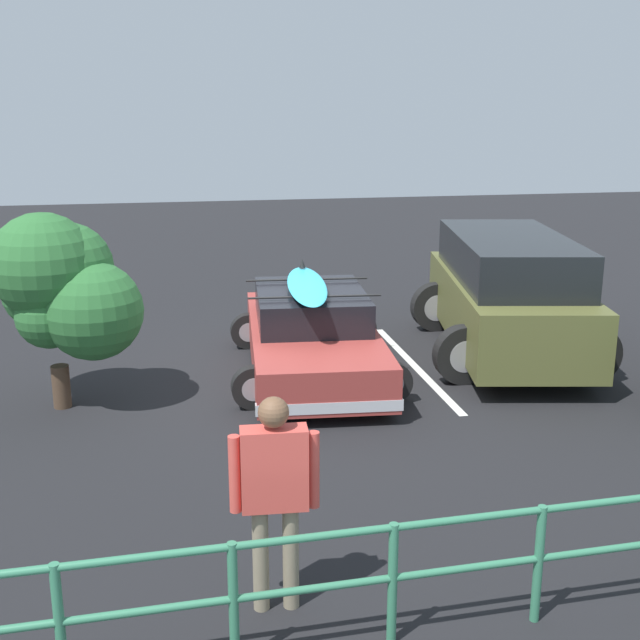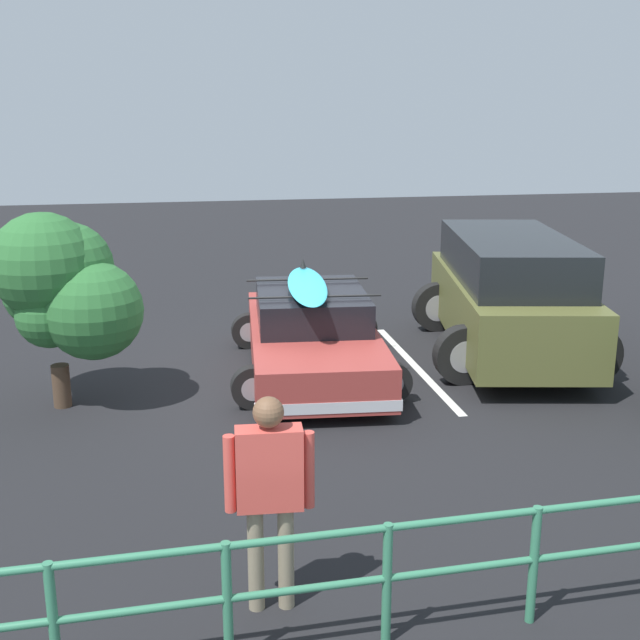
{
  "view_description": "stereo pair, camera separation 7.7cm",
  "coord_description": "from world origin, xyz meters",
  "views": [
    {
      "loc": [
        1.7,
        10.8,
        3.77
      ],
      "look_at": [
        -0.31,
        0.5,
        0.95
      ],
      "focal_mm": 45.0,
      "sensor_mm": 36.0,
      "label": 1
    },
    {
      "loc": [
        1.62,
        10.82,
        3.77
      ],
      "look_at": [
        -0.31,
        0.5,
        0.95
      ],
      "focal_mm": 45.0,
      "sensor_mm": 36.0,
      "label": 2
    }
  ],
  "objects": [
    {
      "name": "ground_plane",
      "position": [
        0.0,
        0.0,
        -0.01
      ],
      "size": [
        44.0,
        44.0,
        0.02
      ],
      "primitive_type": "cube",
      "color": "black",
      "rests_on": "ground"
    },
    {
      "name": "parking_stripe",
      "position": [
        -1.87,
        -0.1,
        0.0
      ],
      "size": [
        0.12,
        4.07,
        0.0
      ],
      "primitive_type": "cube",
      "rotation": [
        0.0,
        0.0,
        1.57
      ],
      "color": "silver",
      "rests_on": "ground"
    },
    {
      "name": "sedan_car",
      "position": [
        -0.31,
        -0.14,
        0.57
      ],
      "size": [
        2.56,
        4.44,
        1.47
      ],
      "color": "#9E3833",
      "rests_on": "ground"
    },
    {
      "name": "suv_car",
      "position": [
        -3.44,
        -0.44,
        0.97
      ],
      "size": [
        3.11,
        4.9,
        1.86
      ],
      "color": "brown",
      "rests_on": "ground"
    },
    {
      "name": "person_bystander",
      "position": [
        0.99,
        5.4,
        1.04
      ],
      "size": [
        0.67,
        0.23,
        1.73
      ],
      "color": "gray",
      "rests_on": "ground"
    },
    {
      "name": "railing_fence",
      "position": [
        -0.34,
        5.96,
        0.62
      ],
      "size": [
        8.0,
        0.32,
        0.95
      ],
      "color": "#387F5B",
      "rests_on": "ground"
    },
    {
      "name": "bush_near_left",
      "position": [
        3.01,
        0.52,
        1.57
      ],
      "size": [
        1.86,
        1.72,
        2.51
      ],
      "color": "#4C3828",
      "rests_on": "ground"
    }
  ]
}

